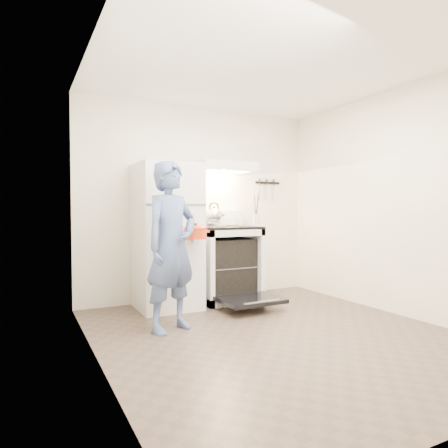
{
  "coord_description": "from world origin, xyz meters",
  "views": [
    {
      "loc": [
        -2.11,
        -3.04,
        1.16
      ],
      "look_at": [
        -0.05,
        1.0,
        1.0
      ],
      "focal_mm": 32.0,
      "sensor_mm": 36.0,
      "label": 1
    }
  ],
  "objects": [
    {
      "name": "stove_body",
      "position": [
        0.23,
        1.48,
        0.46
      ],
      "size": [
        0.76,
        0.65,
        0.92
      ],
      "primitive_type": "cube",
      "color": "silver",
      "rests_on": "floor"
    },
    {
      "name": "floor",
      "position": [
        0.0,
        0.0,
        0.0
      ],
      "size": [
        3.6,
        3.6,
        0.0
      ],
      "primitive_type": "plane",
      "color": "#4D3C33",
      "rests_on": "ground"
    },
    {
      "name": "tea_kettle",
      "position": [
        0.12,
        1.62,
        1.1
      ],
      "size": [
        0.25,
        0.21,
        0.31
      ],
      "primitive_type": null,
      "color": "silver",
      "rests_on": "cooktop"
    },
    {
      "name": "oven_rack",
      "position": [
        0.23,
        1.48,
        0.44
      ],
      "size": [
        0.6,
        0.52,
        0.01
      ],
      "primitive_type": "cube",
      "color": "slate",
      "rests_on": "stove_body"
    },
    {
      "name": "back_wall",
      "position": [
        0.0,
        1.8,
        1.25
      ],
      "size": [
        3.2,
        0.02,
        2.5
      ],
      "primitive_type": "cube",
      "color": "white",
      "rests_on": "ground"
    },
    {
      "name": "backsplash",
      "position": [
        0.23,
        1.76,
        1.05
      ],
      "size": [
        0.76,
        0.07,
        0.2
      ],
      "primitive_type": "cube",
      "color": "silver",
      "rests_on": "cooktop"
    },
    {
      "name": "person",
      "position": [
        -0.83,
        0.58,
        0.81
      ],
      "size": [
        0.7,
        0.59,
        1.63
      ],
      "primitive_type": "imported",
      "rotation": [
        0.0,
        0.0,
        0.39
      ],
      "color": "#3C507F",
      "rests_on": "floor"
    },
    {
      "name": "utensil_jar",
      "position": [
        0.55,
        1.27,
        1.05
      ],
      "size": [
        0.09,
        0.09,
        0.13
      ],
      "primitive_type": "cylinder",
      "rotation": [
        0.0,
        0.0,
        0.01
      ],
      "color": "silver",
      "rests_on": "cooktop"
    },
    {
      "name": "pizza_stone",
      "position": [
        0.23,
        1.39,
        0.45
      ],
      "size": [
        0.31,
        0.31,
        0.02
      ],
      "primitive_type": "cylinder",
      "color": "#886F50",
      "rests_on": "oven_rack"
    },
    {
      "name": "dutch_oven",
      "position": [
        -0.44,
        0.92,
        0.91
      ],
      "size": [
        0.32,
        0.25,
        0.21
      ],
      "primitive_type": null,
      "color": "red",
      "rests_on": "person"
    },
    {
      "name": "range_hood",
      "position": [
        0.23,
        1.55,
        1.71
      ],
      "size": [
        0.76,
        0.5,
        0.12
      ],
      "primitive_type": "cube",
      "color": "silver",
      "rests_on": "back_wall"
    },
    {
      "name": "oven_door",
      "position": [
        0.23,
        0.88,
        0.12
      ],
      "size": [
        0.7,
        0.54,
        0.04
      ],
      "primitive_type": "cube",
      "color": "black",
      "rests_on": "floor"
    },
    {
      "name": "refrigerator",
      "position": [
        -0.58,
        1.45,
        0.85
      ],
      "size": [
        0.7,
        0.7,
        1.7
      ],
      "primitive_type": "cube",
      "color": "silver",
      "rests_on": "floor"
    },
    {
      "name": "knife_strip",
      "position": [
        1.05,
        1.79,
        1.55
      ],
      "size": [
        0.4,
        0.02,
        0.03
      ],
      "primitive_type": "cube",
      "color": "black",
      "rests_on": "back_wall"
    },
    {
      "name": "cooktop",
      "position": [
        0.23,
        1.48,
        0.94
      ],
      "size": [
        0.76,
        0.65,
        0.03
      ],
      "primitive_type": "cube",
      "color": "black",
      "rests_on": "stove_body"
    }
  ]
}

